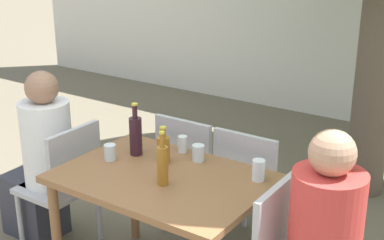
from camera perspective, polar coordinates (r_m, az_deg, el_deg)
name	(u,v)px	position (r m, az deg, el deg)	size (l,w,h in m)	color
cafe_building_wall	(371,0)	(6.21, 18.52, 12.08)	(10.00, 0.08, 2.80)	white
dining_table_front	(163,191)	(3.13, -3.12, -7.59)	(1.19, 0.84, 0.77)	brown
patio_chair_0	(65,181)	(3.71, -13.37, -6.30)	(0.44, 0.44, 0.90)	#B2B2B7
patio_chair_2	(192,168)	(3.80, 0.01, -5.12)	(0.44, 0.44, 0.90)	#B2B2B7
patio_chair_3	(252,185)	(3.58, 6.37, -6.88)	(0.44, 0.44, 0.90)	#B2B2B7
person_seated_0	(41,166)	(3.85, -15.78, -4.72)	(0.57, 0.34, 1.25)	#383842
amber_bottle_0	(163,164)	(2.93, -3.16, -4.72)	(0.06, 0.06, 0.31)	#9E661E
amber_bottle_1	(163,149)	(3.22, -3.08, -3.06)	(0.08, 0.08, 0.23)	#9E661E
wine_bottle_2	(136,135)	(3.33, -6.03, -1.58)	(0.08, 0.08, 0.34)	#331923
drinking_glass_0	(259,170)	(3.02, 7.11, -5.34)	(0.07, 0.07, 0.12)	white
drinking_glass_1	(182,144)	(3.38, -1.02, -2.59)	(0.06, 0.06, 0.11)	white
drinking_glass_2	(111,152)	(3.31, -8.69, -3.40)	(0.07, 0.07, 0.10)	silver
drinking_glass_3	(198,153)	(3.25, 0.67, -3.53)	(0.08, 0.08, 0.10)	silver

